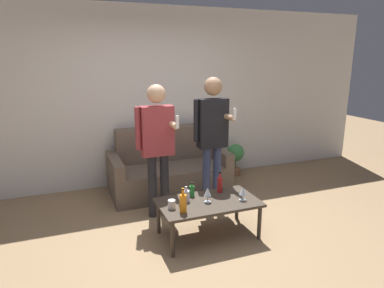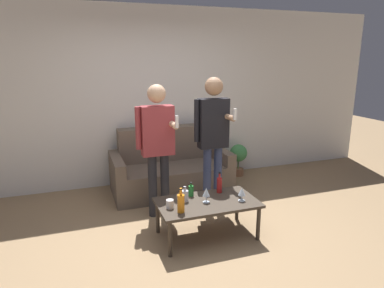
{
  "view_description": "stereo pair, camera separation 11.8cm",
  "coord_description": "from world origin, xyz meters",
  "px_view_note": "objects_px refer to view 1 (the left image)",
  "views": [
    {
      "loc": [
        -1.22,
        -3.02,
        1.95
      ],
      "look_at": [
        0.18,
        0.65,
        0.95
      ],
      "focal_mm": 32.0,
      "sensor_mm": 36.0,
      "label": 1
    },
    {
      "loc": [
        -1.11,
        -3.06,
        1.95
      ],
      "look_at": [
        0.18,
        0.65,
        0.95
      ],
      "focal_mm": 32.0,
      "sensor_mm": 36.0,
      "label": 2
    }
  ],
  "objects_px": {
    "bottle_orange": "(220,184)",
    "person_standing_left": "(157,140)",
    "coffee_table": "(208,205)",
    "person_standing_right": "(212,131)",
    "couch": "(168,169)"
  },
  "relations": [
    {
      "from": "person_standing_right",
      "to": "couch",
      "type": "bearing_deg",
      "value": 113.55
    },
    {
      "from": "coffee_table",
      "to": "person_standing_left",
      "type": "bearing_deg",
      "value": 118.4
    },
    {
      "from": "bottle_orange",
      "to": "couch",
      "type": "bearing_deg",
      "value": 100.56
    },
    {
      "from": "coffee_table",
      "to": "person_standing_left",
      "type": "xyz_separation_m",
      "value": [
        -0.38,
        0.7,
        0.61
      ]
    },
    {
      "from": "couch",
      "to": "bottle_orange",
      "type": "distance_m",
      "value": 1.33
    },
    {
      "from": "coffee_table",
      "to": "bottle_orange",
      "type": "relative_size",
      "value": 4.52
    },
    {
      "from": "bottle_orange",
      "to": "person_standing_right",
      "type": "height_order",
      "value": "person_standing_right"
    },
    {
      "from": "coffee_table",
      "to": "person_standing_right",
      "type": "distance_m",
      "value": 1.01
    },
    {
      "from": "couch",
      "to": "coffee_table",
      "type": "relative_size",
      "value": 1.55
    },
    {
      "from": "couch",
      "to": "bottle_orange",
      "type": "relative_size",
      "value": 7.01
    },
    {
      "from": "couch",
      "to": "person_standing_left",
      "type": "relative_size",
      "value": 1.03
    },
    {
      "from": "couch",
      "to": "coffee_table",
      "type": "xyz_separation_m",
      "value": [
        0.01,
        -1.49,
        0.06
      ]
    },
    {
      "from": "bottle_orange",
      "to": "person_standing_right",
      "type": "distance_m",
      "value": 0.72
    },
    {
      "from": "couch",
      "to": "person_standing_left",
      "type": "height_order",
      "value": "person_standing_left"
    },
    {
      "from": "bottle_orange",
      "to": "person_standing_left",
      "type": "bearing_deg",
      "value": 140.17
    }
  ]
}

